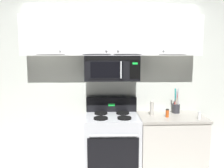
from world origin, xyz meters
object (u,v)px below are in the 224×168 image
object	(u,v)px
salt_shaker	(199,116)
spice_jar	(167,113)
utensil_crock_charcoal	(176,107)
stove_range	(112,146)
over_range_microwave	(112,68)
pepper_mill	(152,108)

from	to	relation	value
salt_shaker	spice_jar	size ratio (longest dim) A/B	0.90
salt_shaker	utensil_crock_charcoal	bearing A→B (deg)	119.54
utensil_crock_charcoal	salt_shaker	bearing A→B (deg)	-60.46
stove_range	salt_shaker	bearing A→B (deg)	-10.02
over_range_microwave	utensil_crock_charcoal	distance (m)	1.12
stove_range	pepper_mill	distance (m)	0.78
salt_shaker	pepper_mill	xyz separation A→B (m)	(-0.59, 0.24, 0.05)
over_range_microwave	utensil_crock_charcoal	bearing A→B (deg)	2.41
utensil_crock_charcoal	salt_shaker	world-z (taller)	utensil_crock_charcoal
utensil_crock_charcoal	spice_jar	distance (m)	0.31
stove_range	utensil_crock_charcoal	xyz separation A→B (m)	(0.96, 0.16, 0.53)
utensil_crock_charcoal	spice_jar	bearing A→B (deg)	-129.48
over_range_microwave	salt_shaker	distance (m)	1.36
stove_range	spice_jar	bearing A→B (deg)	-5.87
over_range_microwave	salt_shaker	size ratio (longest dim) A/B	7.30
salt_shaker	stove_range	bearing A→B (deg)	169.98
salt_shaker	pepper_mill	size ratio (longest dim) A/B	0.52
utensil_crock_charcoal	spice_jar	size ratio (longest dim) A/B	3.18
pepper_mill	spice_jar	distance (m)	0.23
utensil_crock_charcoal	pepper_mill	world-z (taller)	utensil_crock_charcoal
stove_range	utensil_crock_charcoal	distance (m)	1.10
stove_range	over_range_microwave	distance (m)	1.11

